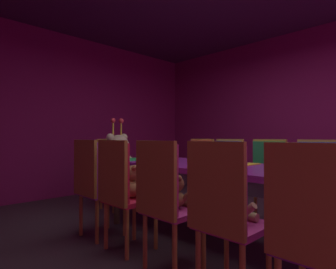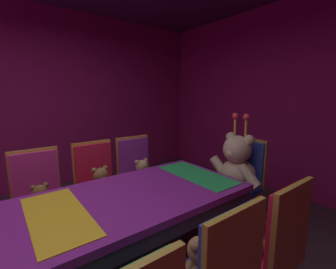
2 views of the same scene
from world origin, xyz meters
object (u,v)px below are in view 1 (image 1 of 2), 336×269
Objects in this scene: chair_left_2 at (163,193)px; chair_right_1 at (316,178)px; chair_right_4 at (199,166)px; chair_left_3 at (120,184)px; throne_chair at (112,166)px; chair_left_1 at (222,205)px; chair_left_0 at (315,225)px; teddy_left_3 at (133,183)px; teddy_right_4 at (192,169)px; chair_right_2 at (266,173)px; teddy_right_2 at (261,176)px; king_teddy_bear at (119,158)px; teddy_left_1 at (235,204)px; chair_right_3 at (226,169)px; teddy_right_3 at (220,171)px; banquet_table at (226,175)px; chair_left_4 at (92,179)px; teddy_left_2 at (176,194)px; teddy_left_4 at (105,178)px; teddy_right_1 at (310,180)px; teddy_left_0 at (324,222)px.

chair_left_2 is 1.72m from chair_right_1.
chair_left_2 and chair_right_4 have the same top height.
throne_chair is (0.84, 1.40, 0.00)m from chair_left_3.
chair_left_3 is at bearing 91.46° from chair_left_1.
chair_left_0 and chair_left_3 have the same top height.
teddy_right_4 is at bearing 19.18° from teddy_left_3.
chair_left_3 is at bearing 17.49° from teddy_right_4.
chair_left_2 is (0.02, 1.06, 0.00)m from chair_left_0.
teddy_right_2 is at bearing -0.00° from chair_right_2.
chair_left_1 is at bearing 42.94° from chair_right_4.
chair_left_1 is 0.52m from chair_left_2.
king_teddy_bear is (0.84, 2.83, 0.12)m from chair_left_0.
chair_left_3 reaches higher than teddy_left_1.
teddy_left_3 is 1.51m from chair_right_3.
chair_left_0 is 3.32× the size of teddy_right_3.
banquet_table reaches higher than teddy_right_4.
chair_right_3 is at bearing 30.43° from throne_chair.
teddy_right_4 is 0.29× the size of throne_chair.
chair_left_4 is at bearing 90.70° from chair_left_2.
banquet_table is 2.84× the size of chair_left_1.
teddy_right_3 is at bearing 38.32° from teddy_left_1.
teddy_left_1 is 1.54m from chair_left_4.
teddy_right_3 is at bearing 86.80° from teddy_right_4.
chair_left_2 and chair_right_3 have the same top height.
banquet_table reaches higher than teddy_right_3.
chair_left_1 is 1.00× the size of chair_right_2.
teddy_left_2 is 1.02m from teddy_left_4.
banquet_table is 0.86m from teddy_right_1.
teddy_left_1 is at bearing -73.27° from chair_left_2.
chair_right_3 is (0.15, 1.07, 0.01)m from teddy_right_1.
teddy_right_3 is at bearing 19.91° from chair_left_2.
teddy_right_4 is at bearing 0.23° from teddy_left_4.
chair_right_2 is (1.68, 1.06, 0.00)m from chair_left_0.
teddy_left_2 is 0.93× the size of teddy_right_3.
chair_right_1 is (1.51, -1.07, 0.01)m from teddy_left_3.
teddy_left_0 is 1.60m from chair_right_1.
teddy_right_3 is 1.03× the size of teddy_right_4.
teddy_left_4 is 1.01× the size of teddy_right_1.
banquet_table is 2.84× the size of chair_left_4.
chair_left_0 is at bearing -94.08° from teddy_left_4.
chair_right_2 is at bearing 34.67° from teddy_left_0.
chair_right_3 is 3.42× the size of teddy_right_4.
chair_left_0 is 1.20× the size of king_teddy_bear.
teddy_right_3 is at bearing 38.96° from banquet_table.
teddy_left_4 is at bearing -19.11° from teddy_right_3.
chair_right_3 reaches higher than banquet_table.
chair_right_1 is 2.60m from throne_chair.
chair_left_4 is at bearing 0.19° from chair_right_4.
chair_left_2 is at bearing 106.73° from teddy_left_1.
teddy_left_0 is 1.07× the size of teddy_right_4.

